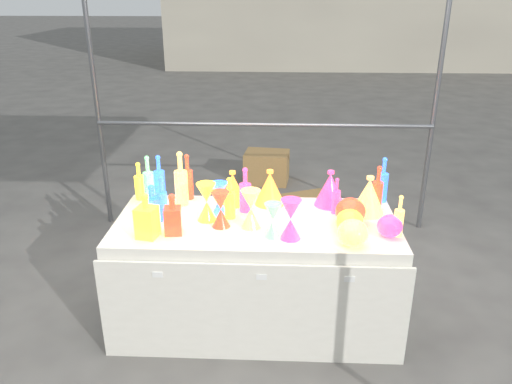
{
  "coord_description": "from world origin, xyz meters",
  "views": [
    {
      "loc": [
        0.13,
        -2.88,
        2.13
      ],
      "look_at": [
        0.0,
        0.0,
        0.95
      ],
      "focal_mm": 35.0,
      "sensor_mm": 36.0,
      "label": 1
    }
  ],
  "objects_px": {
    "bottle_0": "(139,181)",
    "hourglass_0": "(221,209)",
    "lampshade_0": "(233,187)",
    "globe_0": "(350,223)",
    "display_table": "(256,272)",
    "decanter_0": "(146,215)",
    "cardboard_box_closed": "(267,167)"
  },
  "relations": [
    {
      "from": "decanter_0",
      "to": "globe_0",
      "type": "xyz_separation_m",
      "value": [
        1.21,
        0.1,
        -0.07
      ]
    },
    {
      "from": "globe_0",
      "to": "bottle_0",
      "type": "bearing_deg",
      "value": 161.41
    },
    {
      "from": "display_table",
      "to": "cardboard_box_closed",
      "type": "bearing_deg",
      "value": 89.81
    },
    {
      "from": "display_table",
      "to": "cardboard_box_closed",
      "type": "relative_size",
      "value": 3.67
    },
    {
      "from": "hourglass_0",
      "to": "globe_0",
      "type": "relative_size",
      "value": 1.4
    },
    {
      "from": "hourglass_0",
      "to": "lampshade_0",
      "type": "xyz_separation_m",
      "value": [
        0.04,
        0.36,
        0.0
      ]
    },
    {
      "from": "display_table",
      "to": "decanter_0",
      "type": "distance_m",
      "value": 0.85
    },
    {
      "from": "bottle_0",
      "to": "globe_0",
      "type": "xyz_separation_m",
      "value": [
        1.4,
        -0.47,
        -0.07
      ]
    },
    {
      "from": "bottle_0",
      "to": "globe_0",
      "type": "height_order",
      "value": "bottle_0"
    },
    {
      "from": "display_table",
      "to": "globe_0",
      "type": "relative_size",
      "value": 11.05
    },
    {
      "from": "bottle_0",
      "to": "hourglass_0",
      "type": "height_order",
      "value": "bottle_0"
    },
    {
      "from": "bottle_0",
      "to": "hourglass_0",
      "type": "bearing_deg",
      "value": -33.78
    },
    {
      "from": "display_table",
      "to": "lampshade_0",
      "type": "height_order",
      "value": "lampshade_0"
    },
    {
      "from": "hourglass_0",
      "to": "globe_0",
      "type": "bearing_deg",
      "value": -4.36
    },
    {
      "from": "cardboard_box_closed",
      "to": "bottle_0",
      "type": "xyz_separation_m",
      "value": [
        -0.84,
        -2.32,
        0.7
      ]
    },
    {
      "from": "hourglass_0",
      "to": "bottle_0",
      "type": "bearing_deg",
      "value": 146.22
    },
    {
      "from": "decanter_0",
      "to": "hourglass_0",
      "type": "relative_size",
      "value": 1.2
    },
    {
      "from": "decanter_0",
      "to": "lampshade_0",
      "type": "xyz_separation_m",
      "value": [
        0.46,
        0.53,
        -0.02
      ]
    },
    {
      "from": "display_table",
      "to": "cardboard_box_closed",
      "type": "xyz_separation_m",
      "value": [
        0.01,
        2.66,
        -0.19
      ]
    },
    {
      "from": "display_table",
      "to": "hourglass_0",
      "type": "height_order",
      "value": "hourglass_0"
    },
    {
      "from": "cardboard_box_closed",
      "to": "hourglass_0",
      "type": "bearing_deg",
      "value": -88.23
    },
    {
      "from": "bottle_0",
      "to": "lampshade_0",
      "type": "distance_m",
      "value": 0.66
    },
    {
      "from": "hourglass_0",
      "to": "globe_0",
      "type": "xyz_separation_m",
      "value": [
        0.79,
        -0.06,
        -0.05
      ]
    },
    {
      "from": "display_table",
      "to": "globe_0",
      "type": "height_order",
      "value": "globe_0"
    },
    {
      "from": "display_table",
      "to": "hourglass_0",
      "type": "bearing_deg",
      "value": -160.62
    },
    {
      "from": "globe_0",
      "to": "hourglass_0",
      "type": "bearing_deg",
      "value": 175.64
    },
    {
      "from": "bottle_0",
      "to": "hourglass_0",
      "type": "distance_m",
      "value": 0.74
    },
    {
      "from": "bottle_0",
      "to": "lampshade_0",
      "type": "xyz_separation_m",
      "value": [
        0.66,
        -0.05,
        -0.02
      ]
    },
    {
      "from": "bottle_0",
      "to": "decanter_0",
      "type": "xyz_separation_m",
      "value": [
        0.19,
        -0.57,
        0.0
      ]
    },
    {
      "from": "decanter_0",
      "to": "hourglass_0",
      "type": "bearing_deg",
      "value": 32.69
    },
    {
      "from": "bottle_0",
      "to": "hourglass_0",
      "type": "xyz_separation_m",
      "value": [
        0.62,
        -0.41,
        -0.02
      ]
    },
    {
      "from": "decanter_0",
      "to": "bottle_0",
      "type": "bearing_deg",
      "value": 120.54
    }
  ]
}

